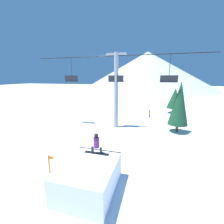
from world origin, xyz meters
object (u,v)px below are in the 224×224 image
snow_ramp (89,177)px  snowboarder (96,144)px  pine_tree_near (179,103)px  distant_skier (150,113)px  trail_marker (49,165)px

snow_ramp → snowboarder: snowboarder is taller
pine_tree_near → distant_skier: 6.89m
snowboarder → distant_skier: bearing=80.0°
trail_marker → snowboarder: bearing=12.6°
snow_ramp → distant_skier: size_ratio=2.81×
snowboarder → pine_tree_near: 11.61m
snowboarder → pine_tree_near: (5.95, 9.92, 1.05)m
snowboarder → trail_marker: (-2.96, -0.67, -1.51)m
snow_ramp → pine_tree_near: size_ratio=0.60×
snowboarder → snow_ramp: bearing=-90.3°
snowboarder → pine_tree_near: size_ratio=0.27×
trail_marker → distant_skier: trail_marker is taller
snowboarder → distant_skier: (2.71, 15.39, -1.59)m
snowboarder → distant_skier: size_ratio=1.26×
snow_ramp → pine_tree_near: (5.95, 11.12, 2.50)m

